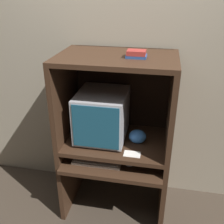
% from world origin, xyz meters
% --- Properties ---
extents(wall_back, '(6.00, 0.06, 2.60)m').
position_xyz_m(wall_back, '(0.00, 0.66, 1.30)').
color(wall_back, gray).
rests_on(wall_back, ground_plane).
extents(desk_base, '(0.91, 0.66, 0.61)m').
position_xyz_m(desk_base, '(0.00, 0.25, 0.38)').
color(desk_base, '#382316').
rests_on(desk_base, ground_plane).
extents(desk_monitor_shelf, '(0.91, 0.60, 0.13)m').
position_xyz_m(desk_monitor_shelf, '(0.00, 0.30, 0.71)').
color(desk_monitor_shelf, '#382316').
rests_on(desk_monitor_shelf, desk_base).
extents(hutch_upper, '(0.91, 0.60, 0.73)m').
position_xyz_m(hutch_upper, '(0.00, 0.33, 1.21)').
color(hutch_upper, '#382316').
rests_on(hutch_upper, desk_monitor_shelf).
extents(crt_monitor, '(0.40, 0.46, 0.41)m').
position_xyz_m(crt_monitor, '(-0.12, 0.31, 0.96)').
color(crt_monitor, '#B2B2B7').
rests_on(crt_monitor, desk_monitor_shelf).
extents(keyboard, '(0.41, 0.16, 0.03)m').
position_xyz_m(keyboard, '(-0.13, 0.12, 0.62)').
color(keyboard, beige).
rests_on(keyboard, desk_base).
extents(mouse, '(0.06, 0.04, 0.03)m').
position_xyz_m(mouse, '(0.14, 0.12, 0.62)').
color(mouse, '#B7B7B7').
rests_on(mouse, desk_base).
extents(snack_bag, '(0.14, 0.11, 0.12)m').
position_xyz_m(snack_bag, '(0.18, 0.28, 0.80)').
color(snack_bag, '#336BB7').
rests_on(snack_bag, desk_monitor_shelf).
extents(book_stack, '(0.15, 0.11, 0.05)m').
position_xyz_m(book_stack, '(0.15, 0.26, 1.50)').
color(book_stack, navy).
rests_on(book_stack, hutch_upper).
extents(paper_card, '(0.13, 0.09, 0.00)m').
position_xyz_m(paper_card, '(0.16, 0.10, 0.74)').
color(paper_card, white).
rests_on(paper_card, desk_monitor_shelf).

